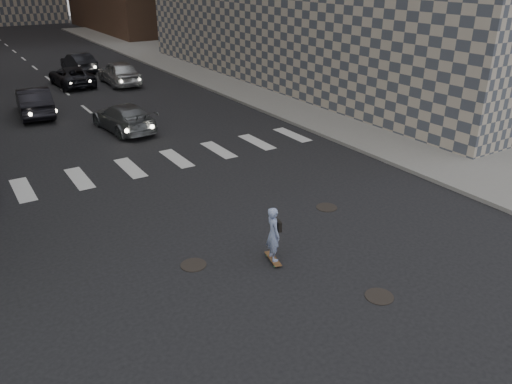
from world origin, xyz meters
TOP-DOWN VIEW (x-y plane):
  - ground at (0.00, 0.00)m, footprint 160.00×160.00m
  - sidewalk_right at (14.50, 20.00)m, footprint 13.00×80.00m
  - manhole_a at (1.20, -2.50)m, footprint 0.70×0.70m
  - manhole_b at (-2.00, 1.20)m, footprint 0.70×0.70m
  - manhole_c at (3.30, 2.00)m, footprint 0.70×0.70m
  - skateboarder at (-0.07, 0.22)m, footprint 0.48×0.84m
  - traffic_car_a at (-2.62, 19.22)m, footprint 1.97×4.70m
  - traffic_car_b at (0.50, 14.00)m, footprint 2.24×4.63m
  - traffic_car_c at (0.88, 25.58)m, footprint 2.30×4.70m
  - traffic_car_d at (3.75, 24.38)m, footprint 1.95×4.75m
  - traffic_car_e at (2.57, 30.30)m, footprint 1.85×4.38m

SIDE VIEW (x-z plane):
  - ground at x=0.00m, z-range 0.00..0.00m
  - manhole_a at x=1.20m, z-range 0.00..0.02m
  - manhole_b at x=-2.00m, z-range 0.00..0.02m
  - manhole_c at x=3.30m, z-range 0.00..0.02m
  - sidewalk_right at x=14.50m, z-range 0.00..0.15m
  - traffic_car_c at x=0.88m, z-range 0.00..1.29m
  - traffic_car_b at x=0.50m, z-range 0.00..1.30m
  - traffic_car_e at x=2.57m, z-range 0.00..1.41m
  - traffic_car_a at x=-2.62m, z-range 0.00..1.51m
  - traffic_car_d at x=3.75m, z-range 0.00..1.61m
  - skateboarder at x=-0.07m, z-range 0.04..1.66m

